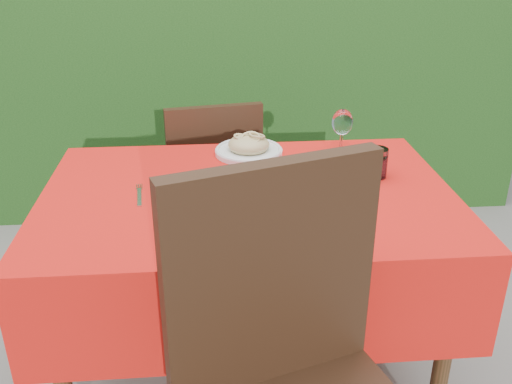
{
  "coord_description": "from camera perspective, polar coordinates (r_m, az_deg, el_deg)",
  "views": [
    {
      "loc": [
        -0.11,
        -1.58,
        1.48
      ],
      "look_at": [
        0.02,
        -0.05,
        0.77
      ],
      "focal_mm": 40.0,
      "sensor_mm": 36.0,
      "label": 1
    }
  ],
  "objects": [
    {
      "name": "chair_far",
      "position": [
        2.45,
        -4.39,
        0.94
      ],
      "size": [
        0.44,
        0.44,
        0.86
      ],
      "rotation": [
        0.0,
        0.0,
        3.31
      ],
      "color": "black",
      "rests_on": "ground"
    },
    {
      "name": "dining_table",
      "position": [
        1.82,
        -0.76,
        -4.26
      ],
      "size": [
        1.26,
        0.86,
        0.75
      ],
      "color": "#482B17",
      "rests_on": "ground"
    },
    {
      "name": "wine_glass",
      "position": [
        1.98,
        8.62,
        6.71
      ],
      "size": [
        0.07,
        0.07,
        0.18
      ],
      "color": "white",
      "rests_on": "dining_table"
    },
    {
      "name": "pizza_plate",
      "position": [
        1.59,
        0.85,
        -1.44
      ],
      "size": [
        0.38,
        0.38,
        0.07
      ],
      "rotation": [
        0.0,
        0.0,
        0.21
      ],
      "color": "white",
      "rests_on": "dining_table"
    },
    {
      "name": "pasta_plate",
      "position": [
        2.03,
        -0.73,
        4.48
      ],
      "size": [
        0.24,
        0.24,
        0.07
      ],
      "rotation": [
        0.0,
        0.0,
        0.27
      ],
      "color": "white",
      "rests_on": "dining_table"
    },
    {
      "name": "ground",
      "position": [
        2.17,
        -0.67,
        -18.12
      ],
      "size": [
        60.0,
        60.0,
        0.0
      ],
      "primitive_type": "plane",
      "color": "#65605C",
      "rests_on": "ground"
    },
    {
      "name": "fork",
      "position": [
        1.74,
        -11.58,
        -0.51
      ],
      "size": [
        0.04,
        0.17,
        0.0
      ],
      "primitive_type": "cube",
      "rotation": [
        0.0,
        0.0,
        0.1
      ],
      "color": "silver",
      "rests_on": "dining_table"
    },
    {
      "name": "chair_near",
      "position": [
        1.27,
        3.85,
        -18.38
      ],
      "size": [
        0.61,
        0.61,
        1.07
      ],
      "rotation": [
        0.0,
        0.0,
        0.32
      ],
      "color": "black",
      "rests_on": "ground"
    },
    {
      "name": "water_glass",
      "position": [
        1.88,
        11.89,
        2.75
      ],
      "size": [
        0.07,
        0.07,
        0.1
      ],
      "color": "silver",
      "rests_on": "dining_table"
    },
    {
      "name": "hedge",
      "position": [
        3.18,
        -2.89,
        14.69
      ],
      "size": [
        3.2,
        0.55,
        1.78
      ],
      "color": "black",
      "rests_on": "ground"
    }
  ]
}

